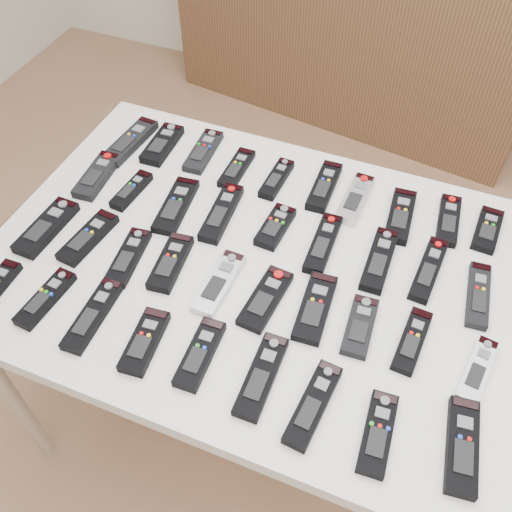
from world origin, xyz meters
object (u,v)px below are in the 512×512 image
at_px(table, 256,277).
at_px(remote_22, 171,262).
at_px(remote_5, 324,186).
at_px(remote_33, 200,354).
at_px(remote_17, 429,270).
at_px(remote_16, 379,260).
at_px(remote_14, 275,227).
at_px(remote_13, 221,213).
at_px(remote_34, 261,376).
at_px(remote_36, 378,433).
at_px(remote_7, 400,216).
at_px(remote_4, 277,179).
at_px(remote_1, 162,144).
at_px(remote_10, 97,176).
at_px(sideboard, 351,34).
at_px(remote_27, 412,341).
at_px(remote_32, 145,341).
at_px(remote_19, 46,227).
at_px(remote_8, 448,220).
at_px(remote_23, 219,283).
at_px(remote_2, 203,151).
at_px(remote_3, 237,168).
at_px(remote_37, 462,446).
at_px(remote_0, 130,141).
at_px(remote_26, 360,326).
at_px(remote_6, 355,199).
at_px(remote_12, 176,206).
at_px(remote_35, 313,404).
at_px(remote_24, 266,299).
at_px(remote_30, 46,298).
at_px(remote_31, 93,315).
at_px(remote_11, 132,190).
at_px(remote_18, 478,295).
at_px(remote_20, 88,237).
at_px(remote_15, 323,244).

relative_size(table, remote_22, 7.59).
distance_m(remote_5, remote_33, 0.58).
bearing_deg(remote_17, remote_16, -167.82).
relative_size(remote_14, remote_17, 0.73).
bearing_deg(remote_13, table, -41.72).
bearing_deg(remote_34, remote_36, -7.99).
bearing_deg(remote_7, remote_4, 173.42).
xyz_separation_m(table, remote_1, (-0.40, 0.29, 0.07)).
bearing_deg(remote_10, remote_4, 15.76).
xyz_separation_m(table, sideboard, (-0.22, 1.74, -0.29)).
height_order(remote_27, remote_32, remote_32).
bearing_deg(remote_27, remote_19, -174.95).
height_order(table, remote_8, remote_8).
distance_m(remote_23, remote_33, 0.19).
bearing_deg(remote_2, remote_3, -18.52).
distance_m(remote_5, remote_37, 0.72).
distance_m(table, remote_14, 0.13).
xyz_separation_m(remote_0, remote_26, (0.77, -0.36, -0.00)).
relative_size(remote_5, remote_8, 1.08).
distance_m(remote_1, remote_5, 0.47).
distance_m(remote_6, remote_34, 0.56).
distance_m(remote_12, remote_35, 0.63).
height_order(remote_10, remote_26, remote_10).
relative_size(remote_16, remote_24, 1.09).
bearing_deg(remote_30, remote_31, 5.32).
height_order(remote_11, remote_18, remote_11).
xyz_separation_m(remote_23, remote_36, (0.42, -0.21, 0.00)).
height_order(remote_10, remote_19, same).
height_order(remote_4, remote_20, same).
relative_size(remote_17, remote_24, 1.12).
bearing_deg(remote_17, remote_20, -160.84).
xyz_separation_m(remote_23, remote_24, (0.11, -0.00, -0.00)).
distance_m(sideboard, remote_14, 1.68).
height_order(remote_17, remote_24, remote_17).
relative_size(remote_23, remote_37, 0.99).
bearing_deg(remote_34, remote_24, 107.77).
bearing_deg(remote_10, remote_19, -98.14).
xyz_separation_m(remote_23, remote_37, (0.57, -0.18, 0.00)).
relative_size(remote_2, remote_30, 1.08).
height_order(remote_3, remote_37, remote_37).
relative_size(remote_12, remote_22, 1.17).
distance_m(remote_13, remote_30, 0.46).
height_order(remote_26, remote_36, same).
bearing_deg(remote_33, remote_1, 122.13).
xyz_separation_m(remote_7, remote_10, (-0.78, -0.15, 0.00)).
bearing_deg(table, remote_31, -133.67).
bearing_deg(remote_19, remote_2, 62.83).
distance_m(remote_4, remote_15, 0.25).
bearing_deg(remote_27, table, 171.60).
bearing_deg(remote_23, remote_2, 121.22).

